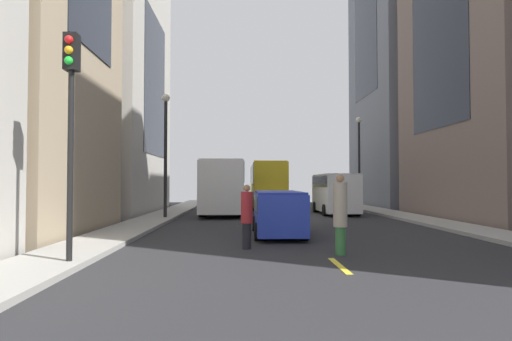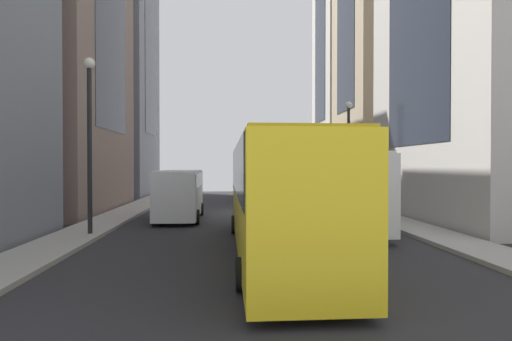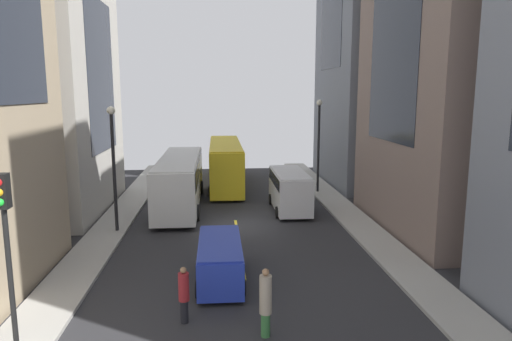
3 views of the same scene
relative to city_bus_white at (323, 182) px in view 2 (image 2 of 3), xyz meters
The scene contains 23 objects.
ground_plane 6.34m from the city_bus_white, 53.80° to the right, with size 40.24×40.24×0.00m, color #28282B.
sidewalk_west 6.32m from the city_bus_white, 126.14° to the right, with size 2.04×44.00×0.15m, color #9E9B93.
sidewalk_east 11.87m from the city_bus_white, 24.50° to the right, with size 2.04×44.00×0.15m, color #9E9B93.
lane_stripe_0 26.18m from the city_bus_white, 82.17° to the right, with size 0.16×2.00×0.01m, color yellow.
lane_stripe_1 19.29m from the city_bus_white, 79.33° to the right, with size 0.16×2.00×0.01m, color yellow.
lane_stripe_2 12.54m from the city_bus_white, 73.31° to the right, with size 0.16×2.00×0.01m, color yellow.
lane_stripe_3 6.34m from the city_bus_white, 53.80° to the right, with size 0.16×2.00×0.01m, color yellow.
lane_stripe_4 4.61m from the city_bus_white, 31.10° to the left, with size 0.16×2.00×0.01m, color yellow.
lane_stripe_5 10.01m from the city_bus_white, 68.76° to the left, with size 0.16×2.00×0.01m, color yellow.
building_west_0 27.22m from the city_bus_white, 114.78° to the right, with size 10.07×7.81×32.29m.
building_west_1 20.89m from the city_bus_white, 127.49° to the right, with size 9.45×8.45×31.97m.
building_west_2 10.71m from the city_bus_white, behind, with size 7.35×11.77×17.27m.
building_east_0 27.62m from the city_bus_white, 50.25° to the right, with size 8.83×10.08×25.67m.
building_east_1 18.70m from the city_bus_white, 22.95° to the right, with size 6.41×11.90×22.20m.
city_bus_white is the anchor object (origin of this frame).
streetcar_yellow 7.38m from the city_bus_white, 64.37° to the left, with size 2.70×12.50×3.59m.
delivery_van_white 7.41m from the city_bus_white, 13.95° to the right, with size 2.25×5.63×2.58m.
car_blue_0 13.10m from the city_bus_white, 78.68° to the right, with size 1.90×4.76×1.69m.
pedestrian_crossing_mid 16.24m from the city_bus_white, 85.28° to the right, with size 0.36×0.36×1.95m.
pedestrian_crossing_near 17.74m from the city_bus_white, 77.12° to the right, with size 0.39×0.39×2.25m.
traffic_light_near_corner 19.16m from the city_bus_white, 98.83° to the right, with size 0.32×0.44×5.47m.
streetlamp_near 10.89m from the city_bus_white, 17.42° to the left, with size 0.44×0.44×6.94m.
streetlamp_far 6.91m from the city_bus_white, 117.70° to the right, with size 0.44×0.44×6.75m.
Camera 2 is at (1.19, 24.57, 2.84)m, focal length 28.61 mm.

